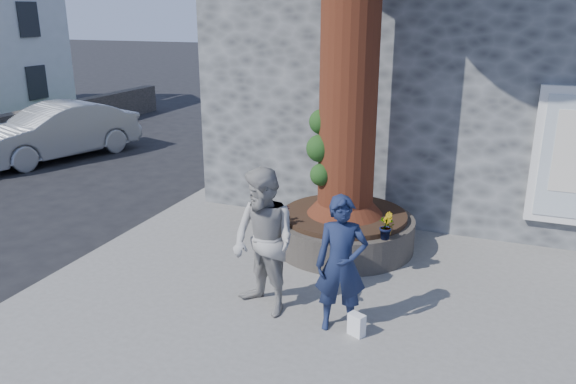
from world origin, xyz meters
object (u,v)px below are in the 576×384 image
(woman, at_px, (264,242))
(car_silver, at_px, (56,132))
(planter, at_px, (344,230))
(man, at_px, (341,264))

(woman, relative_size, car_silver, 0.43)
(planter, distance_m, woman, 2.52)
(man, height_order, car_silver, man)
(man, distance_m, car_silver, 11.35)
(car_silver, bearing_deg, man, -13.17)
(man, xyz_separation_m, car_silver, (-9.75, 5.80, -0.24))
(woman, height_order, car_silver, woman)
(planter, bearing_deg, car_silver, 159.88)
(planter, distance_m, man, 2.60)
(woman, bearing_deg, planter, 107.13)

